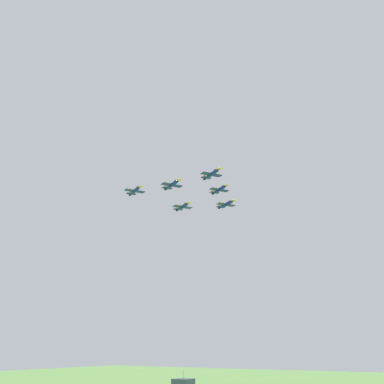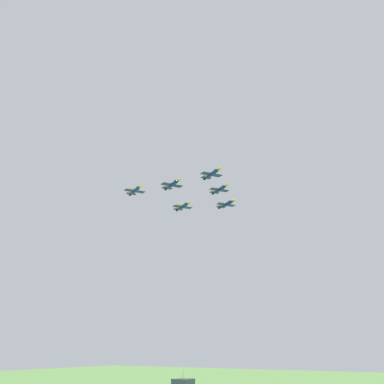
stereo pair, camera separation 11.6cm
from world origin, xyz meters
TOP-DOWN VIEW (x-y plane):
  - jet_lead at (8.10, 13.42)m, footprint 16.16×11.86m
  - jet_left_wingman at (14.96, -7.09)m, footprint 15.75×11.54m
  - jet_right_wingman at (29.44, 16.88)m, footprint 16.67×11.65m
  - jet_left_outer at (21.81, -27.60)m, footprint 16.83×11.88m
  - jet_right_outer at (50.79, 20.35)m, footprint 16.16×11.57m
  - jet_slot_rear at (36.30, -3.63)m, footprint 16.00×11.61m

SIDE VIEW (x-z plane):
  - jet_slot_rear at x=36.30m, z-range 109.41..113.14m
  - jet_right_outer at x=50.79m, z-range 114.43..118.19m
  - jet_left_outer at x=21.81m, z-range 114.46..118.36m
  - jet_right_wingman at x=29.44m, z-range 114.82..118.67m
  - jet_left_wingman at x=14.96m, z-range 116.55..120.23m
  - jet_lead at x=8.10m, z-range 117.53..121.31m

